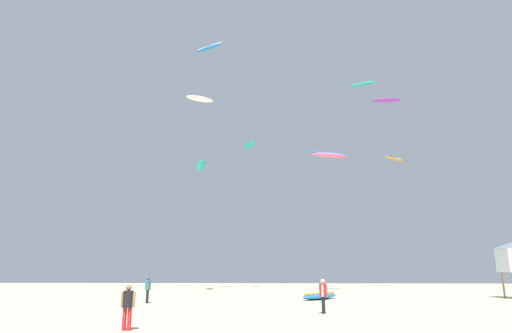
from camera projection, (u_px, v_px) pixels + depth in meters
name	position (u px, v px, depth m)	size (l,w,h in m)	color
person_foreground	(128.00, 303.00, 15.46)	(0.52, 0.35, 1.56)	#B21E23
person_midground	(323.00, 293.00, 21.41)	(0.37, 0.53, 1.63)	black
person_left	(148.00, 288.00, 28.06)	(0.37, 0.51, 1.65)	black
kite_grounded_near	(320.00, 296.00, 31.32)	(3.39, 3.82, 0.52)	blue
kite_aloft_0	(201.00, 166.00, 44.95)	(1.64, 3.89, 0.91)	#19B29E
kite_aloft_1	(200.00, 99.00, 34.85)	(2.31, 1.74, 0.40)	white
kite_aloft_2	(394.00, 159.00, 54.64)	(3.16, 2.67, 0.70)	orange
kite_aloft_3	(209.00, 48.00, 47.86)	(3.48, 2.62, 0.77)	blue
kite_aloft_4	(386.00, 100.00, 52.51)	(3.44, 1.17, 0.44)	purple
kite_aloft_5	(330.00, 155.00, 45.47)	(4.29, 2.54, 0.54)	#E5598C
kite_aloft_6	(249.00, 145.00, 51.85)	(1.91, 3.45, 0.36)	#19B29E
kite_aloft_7	(363.00, 84.00, 57.08)	(3.54, 2.52, 0.55)	#19B29E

